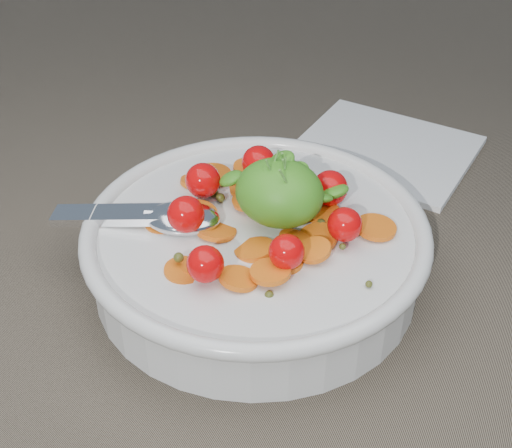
% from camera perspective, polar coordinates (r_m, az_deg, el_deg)
% --- Properties ---
extents(ground, '(6.00, 6.00, 0.00)m').
position_cam_1_polar(ground, '(0.62, -1.66, -3.49)').
color(ground, '#6C5F4D').
rests_on(ground, ground).
extents(bowl, '(0.31, 0.28, 0.12)m').
position_cam_1_polar(bowl, '(0.59, 0.01, -1.76)').
color(bowl, silver).
rests_on(bowl, ground).
extents(napkin, '(0.19, 0.17, 0.01)m').
position_cam_1_polar(napkin, '(0.79, 10.22, 5.85)').
color(napkin, white).
rests_on(napkin, ground).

